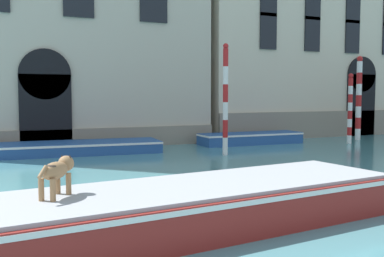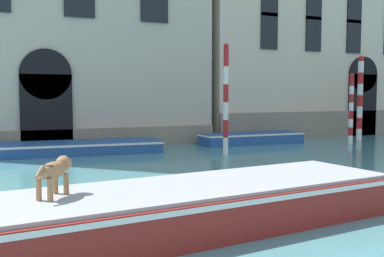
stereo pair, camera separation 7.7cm
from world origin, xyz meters
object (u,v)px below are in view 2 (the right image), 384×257
at_px(dog_on_deck, 55,171).
at_px(boat_moored_near_palazzo, 77,147).
at_px(mooring_pole_3, 226,99).
at_px(boat_moored_far, 252,138).
at_px(boat_foreground, 171,208).
at_px(mooring_pole_2, 351,108).
at_px(mooring_pole_0, 360,98).

relative_size(dog_on_deck, boat_moored_near_palazzo, 0.12).
bearing_deg(boat_moored_near_palazzo, mooring_pole_3, -23.20).
distance_m(dog_on_deck, boat_moored_far, 14.61).
height_order(boat_foreground, boat_moored_near_palazzo, boat_foreground).
relative_size(dog_on_deck, mooring_pole_2, 0.24).
height_order(boat_foreground, mooring_pole_2, mooring_pole_2).
bearing_deg(boat_moored_far, mooring_pole_2, -21.22).
bearing_deg(boat_moored_far, mooring_pole_0, -4.94).
bearing_deg(mooring_pole_3, mooring_pole_2, 9.23).
xyz_separation_m(dog_on_deck, boat_moored_near_palazzo, (2.01, 10.47, -0.89)).
height_order(dog_on_deck, boat_moored_far, dog_on_deck).
distance_m(boat_moored_near_palazzo, boat_moored_far, 7.89).
height_order(boat_moored_far, mooring_pole_2, mooring_pole_2).
distance_m(boat_foreground, dog_on_deck, 1.99).
height_order(boat_moored_near_palazzo, boat_moored_far, boat_moored_far).
bearing_deg(mooring_pole_2, boat_foreground, -143.65).
bearing_deg(dog_on_deck, boat_foreground, -55.34).
xyz_separation_m(boat_moored_near_palazzo, mooring_pole_3, (5.04, -2.61, 1.85)).
bearing_deg(dog_on_deck, mooring_pole_0, -20.84).
bearing_deg(boat_foreground, mooring_pole_3, 50.78).
height_order(dog_on_deck, mooring_pole_0, mooring_pole_0).
height_order(mooring_pole_0, mooring_pole_3, mooring_pole_0).
bearing_deg(mooring_pole_0, dog_on_deck, -147.26).
distance_m(boat_moored_near_palazzo, mooring_pole_2, 12.31).
relative_size(mooring_pole_2, mooring_pole_3, 0.78).
relative_size(boat_moored_far, mooring_pole_0, 1.18).
relative_size(boat_moored_near_palazzo, mooring_pole_3, 1.57).
bearing_deg(boat_moored_near_palazzo, boat_moored_far, 5.94).
relative_size(dog_on_deck, boat_moored_far, 0.16).
height_order(boat_foreground, boat_moored_far, boat_foreground).
bearing_deg(dog_on_deck, boat_moored_near_palazzo, 25.53).
height_order(mooring_pole_2, mooring_pole_3, mooring_pole_3).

